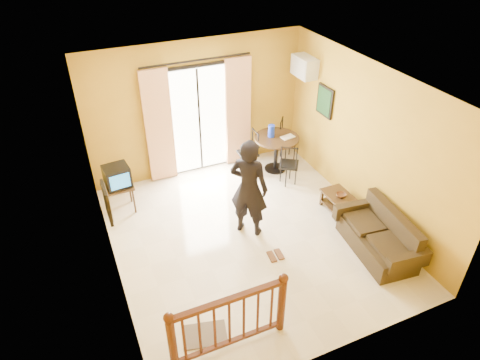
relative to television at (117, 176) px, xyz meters
name	(u,v)px	position (x,y,z in m)	size (l,w,h in m)	color
ground	(249,236)	(1.87, -1.66, -0.76)	(5.00, 5.00, 0.00)	beige
room_shell	(250,153)	(1.87, -1.66, 0.94)	(5.00, 5.00, 5.00)	white
balcony_door	(199,120)	(1.87, 0.77, 0.43)	(2.25, 0.14, 2.46)	black
tv_table	(118,189)	(-0.03, 0.00, -0.28)	(0.56, 0.47, 0.56)	black
television	(117,176)	(0.00, 0.00, 0.00)	(0.48, 0.45, 0.40)	black
picture_left	(107,203)	(-0.35, -1.86, 0.79)	(0.05, 0.42, 0.52)	black
dining_table	(276,144)	(3.33, 0.11, -0.14)	(0.94, 0.94, 0.79)	black
water_jug	(271,131)	(3.23, 0.19, 0.16)	(0.14, 0.14, 0.26)	#1631D3
serving_tray	(288,137)	(3.53, 0.01, 0.04)	(0.28, 0.18, 0.02)	beige
dining_chairs	(274,170)	(3.28, 0.08, -0.76)	(1.55, 1.45, 0.95)	black
air_conditioner	(304,67)	(3.96, 0.29, 1.39)	(0.31, 0.60, 0.40)	silver
botanical_print	(325,101)	(4.09, -0.36, 0.89)	(0.05, 0.50, 0.60)	black
coffee_table	(341,203)	(3.72, -1.75, -0.52)	(0.45, 0.81, 0.36)	black
bowl	(341,195)	(3.72, -1.72, -0.37)	(0.19, 0.19, 0.06)	#54311D
sofa	(380,237)	(3.72, -2.85, -0.48)	(0.87, 1.62, 0.74)	#2E2312
standing_person	(249,188)	(1.94, -1.51, 0.15)	(0.67, 0.44, 1.83)	black
stair_balustrade	(229,319)	(0.72, -3.56, -0.20)	(1.63, 0.13, 1.04)	#471E0F
doormat	(205,335)	(0.47, -3.26, -0.75)	(0.60, 0.40, 0.02)	#5F554C
sandals	(275,255)	(2.07, -2.29, -0.74)	(0.26, 0.26, 0.03)	#54311D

